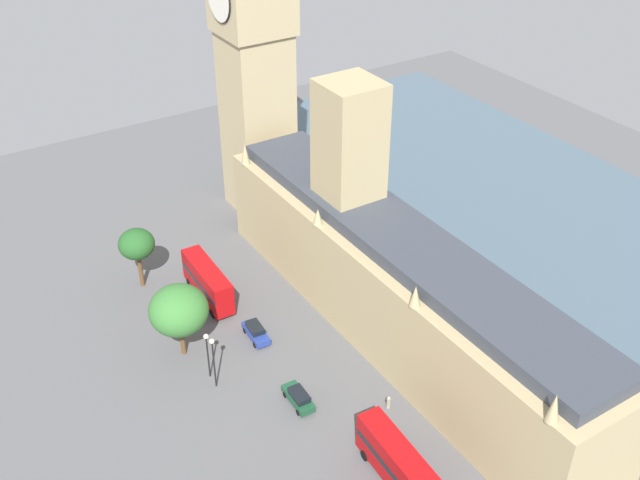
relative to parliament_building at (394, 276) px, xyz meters
The scene contains 13 objects.
ground_plane 7.93m from the parliament_building, 31.53° to the left, with size 146.57×146.57×0.00m, color #565659.
river_thames 35.67m from the parliament_building, behind, with size 42.87×131.91×0.25m, color #475B6B.
parliament_building is the anchor object (origin of this frame).
clock_tower 39.17m from the parliament_building, 91.54° to the right, with size 9.40×9.40×52.20m.
double_decker_bus_opposite_hall 23.72m from the parliament_building, 46.38° to the right, with size 2.88×10.56×4.75m.
car_blue_near_tower 17.48m from the parliament_building, 25.22° to the right, with size 2.12×4.71×1.74m.
car_dark_green_kerbside 17.91m from the parliament_building, 17.38° to the left, with size 1.97×4.70×1.74m.
double_decker_bus_far_end 23.37m from the parliament_building, 54.45° to the left, with size 3.12×10.62×4.75m.
pedestrian_by_river_gate 14.97m from the parliament_building, 52.18° to the left, with size 0.49×0.59×1.54m.
plane_tree_leading 32.60m from the parliament_building, 47.33° to the right, with size 4.57×4.57×8.30m.
plane_tree_trailing 24.60m from the parliament_building, 21.32° to the right, with size 6.67×6.67×9.09m.
street_lamp_under_trees 22.58m from the parliament_building, ahead, with size 0.56×0.56×6.01m.
street_lamp_corner 22.38m from the parliament_building, ahead, with size 0.56×0.56×6.66m.
Camera 1 is at (42.43, 53.14, 58.15)m, focal length 42.08 mm.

